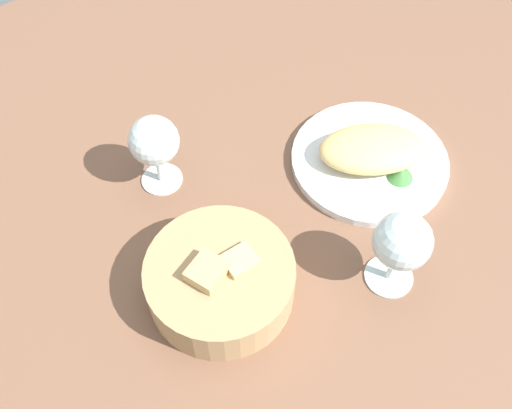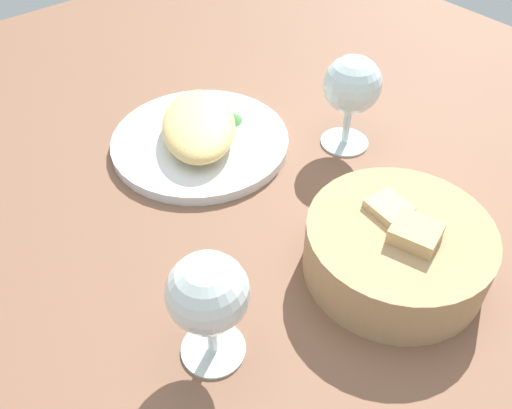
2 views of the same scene
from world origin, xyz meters
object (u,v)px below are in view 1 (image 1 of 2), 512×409
at_px(bread_basket, 220,280).
at_px(wine_glass_far, 401,244).
at_px(plate, 369,161).
at_px(wine_glass_near, 154,143).

distance_m(bread_basket, wine_glass_far, 0.23).
xyz_separation_m(bread_basket, wine_glass_far, (-0.19, 0.13, 0.05)).
bearing_deg(wine_glass_far, plate, -127.74).
bearing_deg(plate, bread_basket, 5.99).
xyz_separation_m(plate, wine_glass_near, (0.27, -0.18, 0.08)).
height_order(plate, bread_basket, bread_basket).
bearing_deg(wine_glass_far, bread_basket, -33.40).
xyz_separation_m(bread_basket, wine_glass_near, (-0.04, -0.21, 0.05)).
height_order(bread_basket, wine_glass_far, wine_glass_far).
distance_m(bread_basket, wine_glass_near, 0.22).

